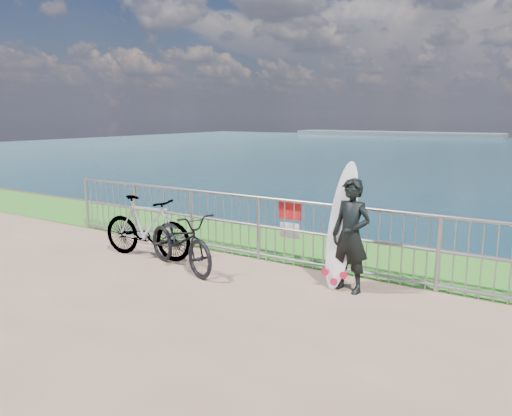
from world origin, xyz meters
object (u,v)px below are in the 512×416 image
Objects in this scene: bicycle_near at (180,240)px; bicycle_far at (147,227)px; surfboard at (341,231)px; surfer at (351,236)px.

bicycle_near is 1.01× the size of bicycle_far.
surfboard is 1.01× the size of bicycle_near.
surfer is at bearing -91.28° from bicycle_far.
bicycle_far is (-0.95, 0.19, 0.07)m from bicycle_near.
surfer is at bearing -17.53° from surfboard.
surfer is 3.68m from bicycle_far.
surfboard is 3.52m from bicycle_far.
bicycle_far reaches higher than bicycle_near.
bicycle_near is (-2.54, -0.59, -0.37)m from surfboard.
surfer is 0.89× the size of bicycle_far.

